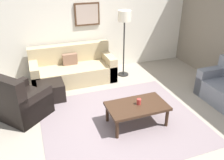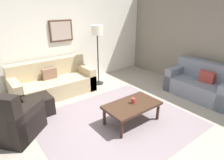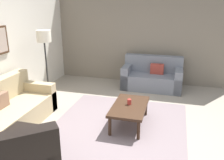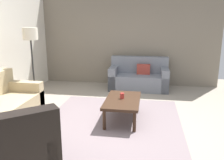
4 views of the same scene
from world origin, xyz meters
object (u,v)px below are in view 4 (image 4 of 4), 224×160
armchair_leather (19,160)px  ottoman (9,138)px  coffee_table (123,102)px  cup (122,96)px  couch_loveseat (139,78)px  lamp_standing (31,42)px

armchair_leather → ottoman: bearing=40.3°
coffee_table → cup: size_ratio=10.24×
couch_loveseat → coffee_table: couch_loveseat is taller
armchair_leather → ottoman: (0.63, 0.54, -0.11)m
coffee_table → cup: 0.11m
coffee_table → lamp_standing: lamp_standing is taller
couch_loveseat → lamp_standing: bearing=125.8°
coffee_table → couch_loveseat: bearing=-5.1°
armchair_leather → coffee_table: bearing=-25.1°
coffee_table → cup: bearing=21.2°
couch_loveseat → lamp_standing: 3.03m
coffee_table → ottoman: bearing=133.1°
couch_loveseat → armchair_leather: (-4.26, 1.14, 0.00)m
lamp_standing → coffee_table: bearing=-106.0°
ottoman → cup: bearing=-45.8°
armchair_leather → ottoman: armchair_leather is taller
coffee_table → armchair_leather: bearing=154.9°
ottoman → coffee_table: 2.03m
cup → lamp_standing: bearing=74.9°
couch_loveseat → ottoman: couch_loveseat is taller
ottoman → lamp_standing: 2.40m
coffee_table → lamp_standing: size_ratio=0.64×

